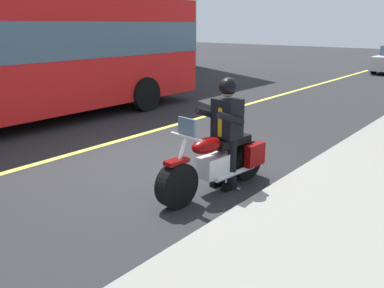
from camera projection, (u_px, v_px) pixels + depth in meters
name	position (u px, v px, depth m)	size (l,w,h in m)	color
ground_plane	(166.00, 168.00, 7.13)	(80.00, 80.00, 0.00)	#28282B
lane_center_stripe	(97.00, 147.00, 8.34)	(60.00, 0.16, 0.01)	#E5DB4C
motorcycle_main	(218.00, 163.00, 6.07)	(2.22, 0.74, 1.26)	black
rider_main	(226.00, 124.00, 6.03)	(0.66, 0.59, 1.74)	black
bus_near	(14.00, 50.00, 9.66)	(11.05, 2.70, 3.30)	red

